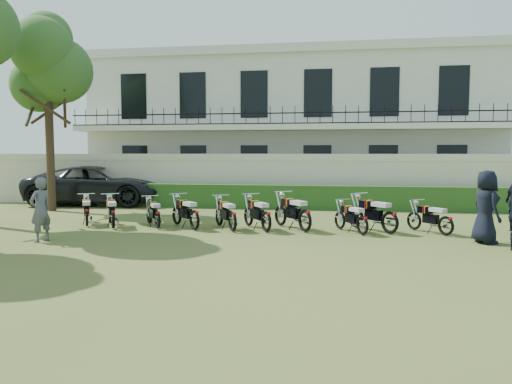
% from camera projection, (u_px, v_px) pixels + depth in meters
% --- Properties ---
extents(ground, '(100.00, 100.00, 0.00)m').
position_uv_depth(ground, '(249.00, 238.00, 13.89)').
color(ground, '#415321').
rests_on(ground, ground).
extents(perimeter_wall, '(30.00, 0.35, 2.30)m').
position_uv_depth(perimeter_wall, '(281.00, 180.00, 21.67)').
color(perimeter_wall, beige).
rests_on(perimeter_wall, ground).
extents(hedge, '(18.00, 0.60, 1.00)m').
position_uv_depth(hedge, '(302.00, 197.00, 20.78)').
color(hedge, '#224117').
rests_on(hedge, ground).
extents(building, '(20.40, 9.60, 7.40)m').
position_uv_depth(building, '(293.00, 128.00, 27.33)').
color(building, silver).
rests_on(building, ground).
extents(tree_west_near, '(3.40, 3.20, 7.90)m').
position_uv_depth(tree_west_near, '(48.00, 63.00, 19.74)').
color(tree_west_near, '#473323').
rests_on(tree_west_near, ground).
extents(motorcycle_0, '(0.93, 1.61, 0.97)m').
position_uv_depth(motorcycle_0, '(87.00, 213.00, 15.83)').
color(motorcycle_0, black).
rests_on(motorcycle_0, ground).
extents(motorcycle_1, '(0.99, 1.66, 1.01)m').
position_uv_depth(motorcycle_1, '(113.00, 214.00, 15.32)').
color(motorcycle_1, black).
rests_on(motorcycle_1, ground).
extents(motorcycle_2, '(1.02, 1.49, 0.94)m').
position_uv_depth(motorcycle_2, '(158.00, 215.00, 15.38)').
color(motorcycle_2, black).
rests_on(motorcycle_2, ground).
extents(motorcycle_3, '(1.34, 1.48, 1.04)m').
position_uv_depth(motorcycle_3, '(194.00, 215.00, 15.07)').
color(motorcycle_3, black).
rests_on(motorcycle_3, ground).
extents(motorcycle_4, '(1.05, 1.62, 1.01)m').
position_uv_depth(motorcycle_4, '(233.00, 217.00, 14.80)').
color(motorcycle_4, black).
rests_on(motorcycle_4, ground).
extents(motorcycle_5, '(1.14, 1.68, 1.06)m').
position_uv_depth(motorcycle_5, '(266.00, 216.00, 14.69)').
color(motorcycle_5, black).
rests_on(motorcycle_5, ground).
extents(motorcycle_6, '(1.32, 1.71, 1.13)m').
position_uv_depth(motorcycle_6, '(305.00, 215.00, 14.71)').
color(motorcycle_6, black).
rests_on(motorcycle_6, ground).
extents(motorcycle_7, '(0.99, 1.50, 0.94)m').
position_uv_depth(motorcycle_7, '(363.00, 221.00, 14.20)').
color(motorcycle_7, black).
rests_on(motorcycle_7, ground).
extents(motorcycle_8, '(1.43, 1.58, 1.11)m').
position_uv_depth(motorcycle_8, '(390.00, 217.00, 14.38)').
color(motorcycle_8, black).
rests_on(motorcycle_8, ground).
extents(motorcycle_9, '(1.14, 1.41, 0.94)m').
position_uv_depth(motorcycle_9, '(446.00, 221.00, 14.11)').
color(motorcycle_9, black).
rests_on(motorcycle_9, ground).
extents(suv, '(6.56, 3.55, 1.75)m').
position_uv_depth(suv, '(98.00, 185.00, 22.54)').
color(suv, black).
rests_on(suv, ground).
extents(inspector, '(0.58, 0.72, 1.72)m').
position_uv_depth(inspector, '(40.00, 210.00, 13.21)').
color(inspector, slate).
rests_on(inspector, ground).
extents(officer_3, '(0.86, 1.07, 1.91)m').
position_uv_depth(officer_3, '(486.00, 207.00, 12.97)').
color(officer_3, black).
rests_on(officer_3, ground).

